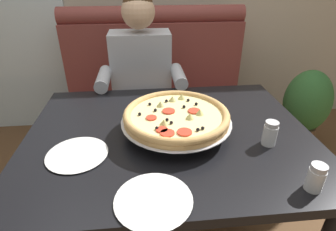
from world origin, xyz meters
TOP-DOWN VIEW (x-y plane):
  - booth_bench at (0.00, 0.95)m, footprint 1.44×0.78m
  - dining_table at (0.00, 0.00)m, footprint 1.24×0.96m
  - diner_main at (-0.11, 0.68)m, footprint 0.54×0.64m
  - pizza at (0.03, -0.01)m, footprint 0.47×0.47m
  - shaker_pepper_flakes at (0.39, -0.13)m, footprint 0.06×0.06m
  - shaker_oregano at (0.43, -0.39)m, footprint 0.05×0.05m
  - plate_near_left at (-0.37, -0.13)m, footprint 0.23×0.23m
  - plate_near_right at (-0.09, -0.40)m, footprint 0.25×0.25m
  - patio_chair at (-1.34, 2.10)m, footprint 0.42×0.42m
  - potted_plant at (1.20, 0.82)m, footprint 0.36×0.36m

SIDE VIEW (x-z plane):
  - potted_plant at x=1.20m, z-range 0.04..0.74m
  - booth_bench at x=0.00m, z-range -0.17..0.96m
  - patio_chair at x=-1.34m, z-range 0.09..0.95m
  - dining_table at x=0.00m, z-range 0.29..1.04m
  - diner_main at x=-0.11m, z-range 0.07..1.35m
  - plate_near_left at x=-0.37m, z-range 0.75..0.77m
  - plate_near_right at x=-0.09m, z-range 0.75..0.77m
  - shaker_oregano at x=0.43m, z-range 0.74..0.84m
  - shaker_pepper_flakes at x=0.39m, z-range 0.74..0.85m
  - pizza at x=0.03m, z-range 0.77..0.89m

